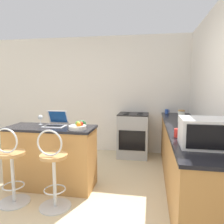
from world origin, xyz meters
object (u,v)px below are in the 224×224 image
bar_stool_far (53,171)px  wine_glass_tall (40,118)px  laptop (56,122)px  microwave (207,133)px  stove_range (133,135)px  storage_jar (181,116)px  mug_red (178,133)px  mug_blue (167,111)px  bar_stool_near (12,168)px  mug_green (82,124)px  fruit_bowl (78,127)px

bar_stool_far → wine_glass_tall: wine_glass_tall is taller
laptop → microwave: 2.12m
stove_range → storage_jar: size_ratio=4.64×
storage_jar → mug_red: bearing=-99.1°
mug_blue → bar_stool_far: bearing=-123.0°
laptop → stove_range: size_ratio=0.33×
wine_glass_tall → bar_stool_far: bearing=-52.8°
mug_blue → mug_red: 2.08m
bar_stool_near → mug_blue: 3.15m
bar_stool_far → mug_green: 0.81m
laptop → mug_red: laptop is taller
bar_stool_near → stove_range: bar_stool_near is taller
bar_stool_near → microwave: (2.31, -0.13, 0.59)m
microwave → mug_blue: (-0.23, 2.44, -0.10)m
bar_stool_near → mug_green: 1.09m
storage_jar → mug_green: size_ratio=1.98×
mug_blue → fruit_bowl: bearing=-125.3°
bar_stool_far → wine_glass_tall: bearing=127.2°
laptop → mug_green: (0.41, -0.02, -0.01)m
stove_range → mug_green: mug_green is taller
mug_green → mug_red: mug_red is taller
bar_stool_near → storage_jar: size_ratio=5.09×
microwave → fruit_bowl: 1.66m
microwave → mug_green: bearing=154.4°
bar_stool_far → wine_glass_tall: 1.02m
bar_stool_far → microwave: bearing=-4.2°
mug_blue → mug_red: (-0.01, -2.08, 0.00)m
wine_glass_tall → mug_blue: size_ratio=1.61×
microwave → storage_jar: 1.44m
bar_stool_near → mug_blue: (2.08, 2.31, 0.49)m
bar_stool_far → storage_jar: 2.18m
laptop → mug_red: size_ratio=3.06×
microwave → mug_red: microwave is taller
bar_stool_far → bar_stool_near: bearing=180.0°
storage_jar → laptop: bearing=-160.7°
microwave → mug_red: size_ratio=5.16×
mug_red → bar_stool_near: bearing=-173.5°
bar_stool_near → stove_range: bearing=57.4°
storage_jar → wine_glass_tall: size_ratio=1.33×
laptop → mug_green: 0.41m
bar_stool_far → stove_range: size_ratio=1.10×
storage_jar → mug_blue: 1.02m
bar_stool_far → stove_range: bearing=69.6°
stove_range → mug_red: size_ratio=9.24×
wine_glass_tall → laptop: bearing=-9.0°
fruit_bowl → storage_jar: bearing=30.2°
microwave → fruit_bowl: (-1.56, 0.57, -0.11)m
wine_glass_tall → mug_blue: bearing=38.9°
microwave → stove_range: size_ratio=0.56×
wine_glass_tall → mug_green: (0.69, -0.06, -0.06)m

